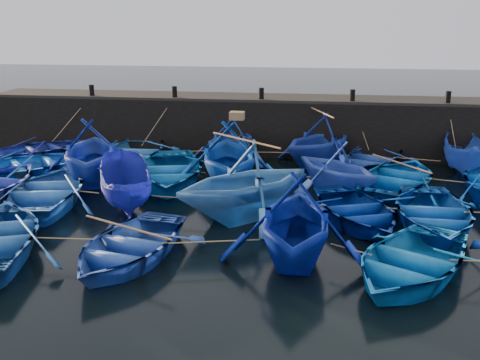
# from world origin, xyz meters

# --- Properties ---
(ground) EXTENTS (120.00, 120.00, 0.00)m
(ground) POSITION_xyz_m (0.00, 0.00, 0.00)
(ground) COLOR black
(ground) RESTS_ON ground
(quay_wall) EXTENTS (26.00, 2.50, 2.50)m
(quay_wall) POSITION_xyz_m (0.00, 10.50, 1.25)
(quay_wall) COLOR black
(quay_wall) RESTS_ON ground
(quay_top) EXTENTS (26.00, 2.50, 0.12)m
(quay_top) POSITION_xyz_m (0.00, 10.50, 2.56)
(quay_top) COLOR black
(quay_top) RESTS_ON quay_wall
(bollard_0) EXTENTS (0.24, 0.24, 0.50)m
(bollard_0) POSITION_xyz_m (-8.00, 9.60, 2.87)
(bollard_0) COLOR black
(bollard_0) RESTS_ON quay_top
(bollard_1) EXTENTS (0.24, 0.24, 0.50)m
(bollard_1) POSITION_xyz_m (-4.00, 9.60, 2.87)
(bollard_1) COLOR black
(bollard_1) RESTS_ON quay_top
(bollard_2) EXTENTS (0.24, 0.24, 0.50)m
(bollard_2) POSITION_xyz_m (0.00, 9.60, 2.87)
(bollard_2) COLOR black
(bollard_2) RESTS_ON quay_top
(bollard_3) EXTENTS (0.24, 0.24, 0.50)m
(bollard_3) POSITION_xyz_m (4.00, 9.60, 2.87)
(bollard_3) COLOR black
(bollard_3) RESTS_ON quay_top
(bollard_4) EXTENTS (0.24, 0.24, 0.50)m
(bollard_4) POSITION_xyz_m (8.00, 9.60, 2.87)
(bollard_4) COLOR black
(bollard_4) RESTS_ON quay_top
(boat_0) EXTENTS (5.50, 5.60, 0.95)m
(boat_0) POSITION_xyz_m (-9.71, 7.41, 0.48)
(boat_0) COLOR navy
(boat_0) RESTS_ON ground
(boat_1) EXTENTS (4.17, 5.54, 1.09)m
(boat_1) POSITION_xyz_m (-5.30, 7.22, 0.54)
(boat_1) COLOR #2663B0
(boat_1) RESTS_ON ground
(boat_2) EXTENTS (4.24, 4.68, 2.14)m
(boat_2) POSITION_xyz_m (-1.15, 7.98, 1.07)
(boat_2) COLOR #2448A4
(boat_2) RESTS_ON ground
(boat_3) EXTENTS (5.59, 5.74, 2.30)m
(boat_3) POSITION_xyz_m (2.66, 8.15, 1.15)
(boat_3) COLOR #1C379A
(boat_3) RESTS_ON ground
(boat_4) EXTENTS (4.84, 5.52, 0.95)m
(boat_4) POSITION_xyz_m (4.83, 7.92, 0.48)
(boat_4) COLOR navy
(boat_4) RESTS_ON ground
(boat_5) EXTENTS (2.15, 4.33, 1.60)m
(boat_5) POSITION_xyz_m (8.43, 7.56, 0.80)
(boat_5) COLOR #274AB3
(boat_5) RESTS_ON ground
(boat_6) EXTENTS (6.64, 6.56, 1.13)m
(boat_6) POSITION_xyz_m (-8.52, 4.36, 0.56)
(boat_6) COLOR blue
(boat_6) RESTS_ON ground
(boat_7) EXTENTS (5.57, 5.98, 2.56)m
(boat_7) POSITION_xyz_m (-5.85, 4.33, 1.28)
(boat_7) COLOR #1B359A
(boat_7) RESTS_ON ground
(boat_8) EXTENTS (5.04, 6.18, 1.13)m
(boat_8) POSITION_xyz_m (-2.95, 4.58, 0.56)
(boat_8) COLOR #0F63B2
(boat_8) RESTS_ON ground
(boat_9) EXTENTS (5.18, 5.69, 2.58)m
(boat_9) POSITION_xyz_m (-0.60, 4.45, 1.29)
(boat_9) COLOR #0A41A6
(boat_9) RESTS_ON ground
(boat_10) EXTENTS (4.86, 4.85, 1.94)m
(boat_10) POSITION_xyz_m (3.31, 4.47, 0.97)
(boat_10) COLOR blue
(boat_10) RESTS_ON ground
(boat_11) EXTENTS (5.26, 6.02, 1.04)m
(boat_11) POSITION_xyz_m (5.57, 4.91, 0.52)
(boat_11) COLOR #054EA2
(boat_11) RESTS_ON ground
(boat_14) EXTENTS (4.57, 5.63, 1.03)m
(boat_14) POSITION_xyz_m (-6.28, 1.66, 0.52)
(boat_14) COLOR blue
(boat_14) RESTS_ON ground
(boat_15) EXTENTS (3.24, 4.57, 1.66)m
(boat_15) POSITION_xyz_m (-3.52, 1.51, 0.83)
(boat_15) COLOR navy
(boat_15) RESTS_ON ground
(boat_16) EXTENTS (6.25, 6.20, 2.49)m
(boat_16) POSITION_xyz_m (0.43, 1.33, 1.25)
(boat_16) COLOR #316DBA
(boat_16) RESTS_ON ground
(boat_17) EXTENTS (4.45, 5.17, 0.90)m
(boat_17) POSITION_xyz_m (3.84, 1.41, 0.45)
(boat_17) COLOR navy
(boat_17) RESTS_ON ground
(boat_18) EXTENTS (3.53, 4.85, 0.99)m
(boat_18) POSITION_xyz_m (6.08, 1.38, 0.49)
(boat_18) COLOR #094392
(boat_18) RESTS_ON ground
(boat_22) EXTENTS (3.88, 4.87, 0.91)m
(boat_22) POSITION_xyz_m (-2.09, -2.20, 0.45)
(boat_22) COLOR #25499C
(boat_22) RESTS_ON ground
(boat_23) EXTENTS (3.81, 4.42, 2.32)m
(boat_23) POSITION_xyz_m (2.14, -1.58, 1.16)
(boat_23) COLOR navy
(boat_23) RESTS_ON ground
(boat_24) EXTENTS (5.13, 5.65, 0.96)m
(boat_24) POSITION_xyz_m (4.91, -2.13, 0.48)
(boat_24) COLOR #0C68BC
(boat_24) RESTS_ON ground
(wooden_crate) EXTENTS (0.52, 0.43, 0.28)m
(wooden_crate) POSITION_xyz_m (-0.30, 4.45, 2.72)
(wooden_crate) COLOR olive
(wooden_crate) RESTS_ON boat_9
(mooring_ropes) EXTENTS (18.18, 11.88, 2.10)m
(mooring_ropes) POSITION_xyz_m (-0.13, 4.94, 0.88)
(mooring_ropes) COLOR tan
(mooring_ropes) RESTS_ON ground
(loose_oars) EXTENTS (9.92, 12.43, 1.64)m
(loose_oars) POSITION_xyz_m (1.64, 3.05, 1.71)
(loose_oars) COLOR #99724C
(loose_oars) RESTS_ON ground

